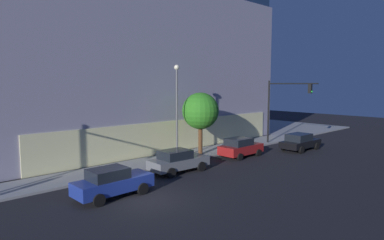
% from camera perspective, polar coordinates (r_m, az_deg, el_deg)
% --- Properties ---
extents(ground_plane, '(120.00, 120.00, 0.00)m').
position_cam_1_polar(ground_plane, '(19.24, -7.86, -13.42)').
color(ground_plane, black).
extents(modern_building, '(30.56, 21.99, 18.56)m').
position_cam_1_polar(modern_building, '(39.91, -12.86, 9.97)').
color(modern_building, '#4C4C51').
rests_on(modern_building, ground).
extents(traffic_light_far_corner, '(0.65, 5.36, 6.65)m').
position_cam_1_polar(traffic_light_far_corner, '(35.93, 15.25, 3.15)').
color(traffic_light_far_corner, black).
rests_on(traffic_light_far_corner, sidewalk_corner).
extents(street_lamp_sidewalk, '(0.44, 0.44, 7.86)m').
position_cam_1_polar(street_lamp_sidewalk, '(27.66, -2.59, 3.37)').
color(street_lamp_sidewalk, '#5D5D5D').
rests_on(street_lamp_sidewalk, sidewalk_corner).
extents(sidewalk_tree, '(3.25, 3.25, 5.55)m').
position_cam_1_polar(sidewalk_tree, '(29.51, 1.45, 1.52)').
color(sidewalk_tree, brown).
rests_on(sidewalk_tree, sidewalk_corner).
extents(car_blue, '(4.58, 2.04, 1.71)m').
position_cam_1_polar(car_blue, '(19.88, -13.45, -10.27)').
color(car_blue, navy).
rests_on(car_blue, ground).
extents(car_grey, '(4.59, 2.22, 1.66)m').
position_cam_1_polar(car_grey, '(24.62, -2.42, -6.95)').
color(car_grey, slate).
rests_on(car_grey, ground).
extents(car_red, '(4.24, 2.10, 1.68)m').
position_cam_1_polar(car_red, '(30.04, 8.26, -4.61)').
color(car_red, maroon).
rests_on(car_red, ground).
extents(car_black, '(4.72, 2.18, 1.64)m').
position_cam_1_polar(car_black, '(34.27, 17.95, -3.53)').
color(car_black, black).
rests_on(car_black, ground).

